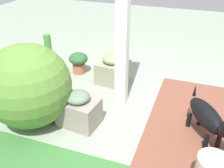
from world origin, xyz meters
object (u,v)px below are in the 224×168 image
at_px(stone_planter_nearest, 113,70).
at_px(terracotta_pot_spiky, 28,68).
at_px(dog, 209,118).
at_px(round_shrub, 29,86).
at_px(terracotta_pot_broad, 79,61).
at_px(stone_planter_mid, 79,110).
at_px(terracotta_pot_tall, 50,58).
at_px(porch_pillar, 123,25).

height_order(stone_planter_nearest, terracotta_pot_spiky, terracotta_pot_spiky).
distance_m(terracotta_pot_spiky, dog, 2.71).
relative_size(round_shrub, terracotta_pot_broad, 2.83).
height_order(terracotta_pot_broad, terracotta_pot_spiky, terracotta_pot_spiky).
distance_m(terracotta_pot_broad, dog, 2.35).
height_order(stone_planter_mid, round_shrub, round_shrub).
bearing_deg(terracotta_pot_spiky, terracotta_pot_tall, -99.40).
bearing_deg(round_shrub, stone_planter_nearest, -114.64).
relative_size(stone_planter_mid, terracotta_pot_spiky, 0.92).
distance_m(porch_pillar, terracotta_pot_tall, 1.77).
bearing_deg(stone_planter_mid, porch_pillar, -117.32).
bearing_deg(terracotta_pot_tall, terracotta_pot_broad, -168.00).
distance_m(stone_planter_nearest, stone_planter_mid, 1.15).
relative_size(stone_planter_nearest, terracotta_pot_spiky, 0.89).
height_order(stone_planter_mid, dog, dog).
bearing_deg(terracotta_pot_tall, porch_pillar, 160.45).
xyz_separation_m(round_shrub, terracotta_pot_tall, (0.56, -1.30, -0.27)).
distance_m(stone_planter_nearest, terracotta_pot_spiky, 1.32).
xyz_separation_m(stone_planter_nearest, dog, (-1.44, 0.94, 0.10)).
distance_m(stone_planter_mid, terracotta_pot_broad, 1.41).
xyz_separation_m(terracotta_pot_tall, terracotta_pot_spiky, (0.08, 0.49, 0.03)).
height_order(stone_planter_nearest, round_shrub, round_shrub).
bearing_deg(stone_planter_nearest, terracotta_pot_broad, -9.88).
bearing_deg(round_shrub, stone_planter_mid, -165.66).
bearing_deg(terracotta_pot_spiky, terracotta_pot_broad, -134.01).
xyz_separation_m(round_shrub, terracotta_pot_broad, (0.07, -1.41, -0.29)).
relative_size(porch_pillar, stone_planter_mid, 4.31).
bearing_deg(stone_planter_mid, round_shrub, 14.34).
bearing_deg(dog, porch_pillar, -21.01).
relative_size(porch_pillar, stone_planter_nearest, 4.46).
bearing_deg(stone_planter_mid, terracotta_pot_broad, -63.74).
height_order(terracotta_pot_tall, dog, terracotta_pot_tall).
relative_size(round_shrub, dog, 1.37).
relative_size(terracotta_pot_spiky, dog, 0.75).
xyz_separation_m(terracotta_pot_spiky, dog, (-2.67, 0.47, 0.05)).
relative_size(stone_planter_mid, terracotta_pot_broad, 1.43).
xyz_separation_m(stone_planter_nearest, stone_planter_mid, (0.03, 1.15, -0.01)).
xyz_separation_m(porch_pillar, terracotta_pot_tall, (1.45, -0.51, -0.87)).
xyz_separation_m(stone_planter_nearest, round_shrub, (0.59, 1.29, 0.29)).
bearing_deg(dog, terracotta_pot_broad, -26.73).
distance_m(terracotta_pot_broad, terracotta_pot_tall, 0.50).
relative_size(terracotta_pot_tall, dog, 0.89).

